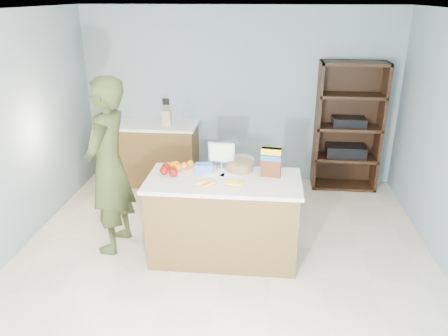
# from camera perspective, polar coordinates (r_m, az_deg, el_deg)

# --- Properties ---
(floor) EXTENTS (4.50, 5.00, 0.02)m
(floor) POSITION_cam_1_polar(r_m,az_deg,el_deg) (4.57, -0.45, -13.37)
(floor) COLOR beige
(floor) RESTS_ON ground
(walls) EXTENTS (4.52, 5.02, 2.51)m
(walls) POSITION_cam_1_polar(r_m,az_deg,el_deg) (3.86, -0.52, 7.06)
(walls) COLOR gray
(walls) RESTS_ON ground
(counter_peninsula) EXTENTS (1.56, 0.76, 0.90)m
(counter_peninsula) POSITION_cam_1_polar(r_m,az_deg,el_deg) (4.61, -0.06, -7.00)
(counter_peninsula) COLOR brown
(counter_peninsula) RESTS_ON ground
(back_cabinet) EXTENTS (1.24, 0.62, 0.90)m
(back_cabinet) POSITION_cam_1_polar(r_m,az_deg,el_deg) (6.51, -8.93, 1.95)
(back_cabinet) COLOR brown
(back_cabinet) RESTS_ON ground
(shelving_unit) EXTENTS (0.90, 0.40, 1.80)m
(shelving_unit) POSITION_cam_1_polar(r_m,az_deg,el_deg) (6.42, 15.80, 4.98)
(shelving_unit) COLOR black
(shelving_unit) RESTS_ON ground
(person) EXTENTS (0.52, 0.73, 1.90)m
(person) POSITION_cam_1_polar(r_m,az_deg,el_deg) (4.73, -14.84, 0.17)
(person) COLOR #303919
(person) RESTS_ON ground
(knife_block) EXTENTS (0.12, 0.10, 0.31)m
(knife_block) POSITION_cam_1_polar(r_m,az_deg,el_deg) (6.21, -7.50, 6.55)
(knife_block) COLOR tan
(knife_block) RESTS_ON back_cabinet
(envelopes) EXTENTS (0.41, 0.20, 0.00)m
(envelopes) POSITION_cam_1_polar(r_m,az_deg,el_deg) (4.47, -0.25, -0.98)
(envelopes) COLOR white
(envelopes) RESTS_ON counter_peninsula
(bananas) EXTENTS (0.49, 0.20, 0.04)m
(bananas) POSITION_cam_1_polar(r_m,az_deg,el_deg) (4.24, -0.50, -2.04)
(bananas) COLOR yellow
(bananas) RESTS_ON counter_peninsula
(apples) EXTENTS (0.20, 0.24, 0.09)m
(apples) POSITION_cam_1_polar(r_m,az_deg,el_deg) (4.53, -7.35, -0.29)
(apples) COLOR maroon
(apples) RESTS_ON counter_peninsula
(oranges) EXTENTS (0.32, 0.20, 0.08)m
(oranges) POSITION_cam_1_polar(r_m,az_deg,el_deg) (4.66, -6.25, 0.31)
(oranges) COLOR orange
(oranges) RESTS_ON counter_peninsula
(blue_carton) EXTENTS (0.19, 0.14, 0.08)m
(blue_carton) POSITION_cam_1_polar(r_m,az_deg,el_deg) (4.58, -2.63, 0.07)
(blue_carton) COLOR blue
(blue_carton) RESTS_ON counter_peninsula
(salad_bowl) EXTENTS (0.30, 0.30, 0.13)m
(salad_bowl) POSITION_cam_1_polar(r_m,az_deg,el_deg) (4.60, 2.14, 0.40)
(salad_bowl) COLOR #267219
(salad_bowl) RESTS_ON counter_peninsula
(tv) EXTENTS (0.28, 0.12, 0.28)m
(tv) POSITION_cam_1_polar(r_m,az_deg,el_deg) (4.63, -0.32, 1.91)
(tv) COLOR silver
(tv) RESTS_ON counter_peninsula
(cereal_box) EXTENTS (0.21, 0.10, 0.30)m
(cereal_box) POSITION_cam_1_polar(r_m,az_deg,el_deg) (4.42, 6.18, 1.03)
(cereal_box) COLOR #592B14
(cereal_box) RESTS_ON counter_peninsula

